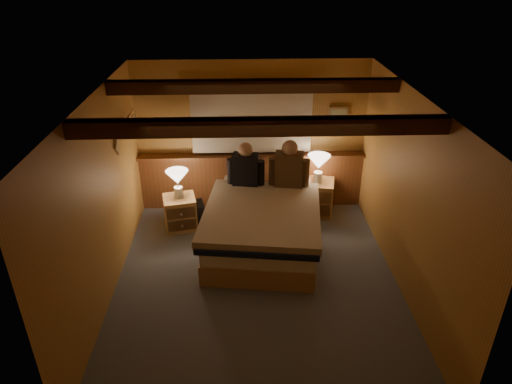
{
  "coord_description": "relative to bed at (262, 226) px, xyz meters",
  "views": [
    {
      "loc": [
        -0.19,
        -4.69,
        3.74
      ],
      "look_at": [
        0.0,
        0.4,
        1.09
      ],
      "focal_mm": 32.0,
      "sensor_mm": 36.0,
      "label": 1
    }
  ],
  "objects": [
    {
      "name": "floor",
      "position": [
        -0.11,
        -0.77,
        -0.35
      ],
      "size": [
        4.2,
        4.2,
        0.0
      ],
      "primitive_type": "plane",
      "color": "#505660",
      "rests_on": "ground"
    },
    {
      "name": "ceiling",
      "position": [
        -0.11,
        -0.77,
        2.05
      ],
      "size": [
        4.2,
        4.2,
        0.0
      ],
      "primitive_type": "plane",
      "rotation": [
        3.14,
        0.0,
        0.0
      ],
      "color": "#CA854B",
      "rests_on": "wall_back"
    },
    {
      "name": "wall_back",
      "position": [
        -0.11,
        1.33,
        0.85
      ],
      "size": [
        3.6,
        0.0,
        3.6
      ],
      "primitive_type": "plane",
      "rotation": [
        1.57,
        0.0,
        0.0
      ],
      "color": "#B88142",
      "rests_on": "floor"
    },
    {
      "name": "wall_left",
      "position": [
        -1.91,
        -0.77,
        0.85
      ],
      "size": [
        0.0,
        4.2,
        4.2
      ],
      "primitive_type": "plane",
      "rotation": [
        1.57,
        0.0,
        1.57
      ],
      "color": "#B88142",
      "rests_on": "floor"
    },
    {
      "name": "wall_right",
      "position": [
        1.69,
        -0.77,
        0.85
      ],
      "size": [
        0.0,
        4.2,
        4.2
      ],
      "primitive_type": "plane",
      "rotation": [
        1.57,
        0.0,
        -1.57
      ],
      "color": "#B88142",
      "rests_on": "floor"
    },
    {
      "name": "wall_front",
      "position": [
        -0.11,
        -2.87,
        0.85
      ],
      "size": [
        3.6,
        0.0,
        3.6
      ],
      "primitive_type": "plane",
      "rotation": [
        -1.57,
        0.0,
        0.0
      ],
      "color": "#B88142",
      "rests_on": "floor"
    },
    {
      "name": "wainscot",
      "position": [
        -0.11,
        1.26,
        0.13
      ],
      "size": [
        3.6,
        0.23,
        0.94
      ],
      "color": "brown",
      "rests_on": "wall_back"
    },
    {
      "name": "curtain_window",
      "position": [
        -0.11,
        1.26,
        1.17
      ],
      "size": [
        2.18,
        0.09,
        1.11
      ],
      "color": "#402110",
      "rests_on": "wall_back"
    },
    {
      "name": "ceiling_beams",
      "position": [
        -0.11,
        -0.62,
        1.96
      ],
      "size": [
        3.6,
        1.65,
        0.16
      ],
      "color": "#402110",
      "rests_on": "ceiling"
    },
    {
      "name": "coat_rail",
      "position": [
        -1.83,
        0.8,
        1.31
      ],
      "size": [
        0.05,
        0.55,
        0.24
      ],
      "color": "white",
      "rests_on": "wall_left"
    },
    {
      "name": "framed_print",
      "position": [
        1.24,
        1.3,
        1.2
      ],
      "size": [
        0.3,
        0.04,
        0.25
      ],
      "color": "#A98454",
      "rests_on": "wall_back"
    },
    {
      "name": "bed",
      "position": [
        0.0,
        0.0,
        0.0
      ],
      "size": [
        1.77,
        2.17,
        0.68
      ],
      "rotation": [
        0.0,
        0.0,
        -0.13
      ],
      "color": "tan",
      "rests_on": "floor"
    },
    {
      "name": "nightstand_left",
      "position": [
        -1.22,
        0.6,
        -0.1
      ],
      "size": [
        0.55,
        0.51,
        0.52
      ],
      "rotation": [
        0.0,
        0.0,
        0.21
      ],
      "color": "tan",
      "rests_on": "floor"
    },
    {
      "name": "nightstand_right",
      "position": [
        0.93,
        0.97,
        -0.07
      ],
      "size": [
        0.6,
        0.56,
        0.56
      ],
      "rotation": [
        0.0,
        0.0,
        -0.21
      ],
      "color": "tan",
      "rests_on": "floor"
    },
    {
      "name": "lamp_left",
      "position": [
        -1.23,
        0.62,
        0.47
      ],
      "size": [
        0.33,
        0.33,
        0.43
      ],
      "color": "silver",
      "rests_on": "nightstand_left"
    },
    {
      "name": "lamp_right",
      "position": [
        0.92,
        0.95,
        0.53
      ],
      "size": [
        0.35,
        0.35,
        0.46
      ],
      "color": "silver",
      "rests_on": "nightstand_right"
    },
    {
      "name": "person_left",
      "position": [
        -0.22,
        0.71,
        0.6
      ],
      "size": [
        0.56,
        0.28,
        0.69
      ],
      "rotation": [
        0.0,
        0.0,
        -0.16
      ],
      "color": "black",
      "rests_on": "bed"
    },
    {
      "name": "person_right",
      "position": [
        0.42,
        0.64,
        0.62
      ],
      "size": [
        0.6,
        0.3,
        0.74
      ],
      "rotation": [
        0.0,
        0.0,
        -0.16
      ],
      "color": "#4E361F",
      "rests_on": "bed"
    },
    {
      "name": "duffel_bag",
      "position": [
        -1.14,
        0.77,
        -0.19
      ],
      "size": [
        0.56,
        0.4,
        0.37
      ],
      "rotation": [
        0.0,
        0.0,
        0.21
      ],
      "color": "black",
      "rests_on": "floor"
    }
  ]
}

